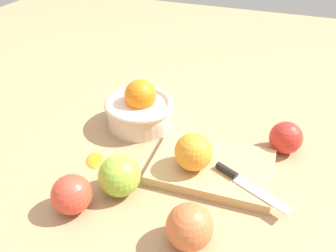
{
  "coord_description": "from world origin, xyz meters",
  "views": [
    {
      "loc": [
        0.18,
        -0.47,
        0.46
      ],
      "look_at": [
        -0.03,
        0.09,
        0.04
      ],
      "focal_mm": 35.44,
      "sensor_mm": 36.0,
      "label": 1
    }
  ],
  "objects_px": {
    "cutting_board": "(212,167)",
    "apple_front_left": "(119,176)",
    "knife": "(241,180)",
    "bowl": "(140,109)",
    "apple_back_right": "(286,138)",
    "orange_on_board": "(193,152)",
    "apple_front_right": "(189,227)",
    "apple_front_left_2": "(72,194)"
  },
  "relations": [
    {
      "from": "apple_front_right",
      "to": "orange_on_board",
      "type": "bearing_deg",
      "value": 105.46
    },
    {
      "from": "bowl",
      "to": "cutting_board",
      "type": "height_order",
      "value": "bowl"
    },
    {
      "from": "cutting_board",
      "to": "orange_on_board",
      "type": "relative_size",
      "value": 3.21
    },
    {
      "from": "apple_front_left_2",
      "to": "bowl",
      "type": "bearing_deg",
      "value": 90.47
    },
    {
      "from": "apple_front_left",
      "to": "knife",
      "type": "bearing_deg",
      "value": 21.49
    },
    {
      "from": "orange_on_board",
      "to": "apple_front_left_2",
      "type": "distance_m",
      "value": 0.23
    },
    {
      "from": "apple_front_left",
      "to": "apple_back_right",
      "type": "bearing_deg",
      "value": 40.51
    },
    {
      "from": "cutting_board",
      "to": "orange_on_board",
      "type": "height_order",
      "value": "orange_on_board"
    },
    {
      "from": "bowl",
      "to": "apple_front_right",
      "type": "bearing_deg",
      "value": -52.39
    },
    {
      "from": "knife",
      "to": "apple_front_right",
      "type": "xyz_separation_m",
      "value": [
        -0.05,
        -0.14,
        0.01
      ]
    },
    {
      "from": "cutting_board",
      "to": "bowl",
      "type": "bearing_deg",
      "value": 153.81
    },
    {
      "from": "cutting_board",
      "to": "apple_front_right",
      "type": "distance_m",
      "value": 0.18
    },
    {
      "from": "orange_on_board",
      "to": "knife",
      "type": "relative_size",
      "value": 0.5
    },
    {
      "from": "orange_on_board",
      "to": "knife",
      "type": "distance_m",
      "value": 0.1
    },
    {
      "from": "cutting_board",
      "to": "apple_front_left",
      "type": "bearing_deg",
      "value": -141.78
    },
    {
      "from": "bowl",
      "to": "orange_on_board",
      "type": "bearing_deg",
      "value": -36.17
    },
    {
      "from": "apple_back_right",
      "to": "apple_front_left",
      "type": "bearing_deg",
      "value": -139.49
    },
    {
      "from": "apple_back_right",
      "to": "orange_on_board",
      "type": "bearing_deg",
      "value": -138.52
    },
    {
      "from": "cutting_board",
      "to": "apple_front_left",
      "type": "distance_m",
      "value": 0.19
    },
    {
      "from": "bowl",
      "to": "apple_front_left_2",
      "type": "distance_m",
      "value": 0.28
    },
    {
      "from": "knife",
      "to": "bowl",
      "type": "bearing_deg",
      "value": 153.34
    },
    {
      "from": "knife",
      "to": "apple_front_left",
      "type": "relative_size",
      "value": 1.89
    },
    {
      "from": "apple_front_right",
      "to": "apple_back_right",
      "type": "relative_size",
      "value": 1.08
    },
    {
      "from": "knife",
      "to": "apple_back_right",
      "type": "distance_m",
      "value": 0.17
    },
    {
      "from": "apple_front_left",
      "to": "orange_on_board",
      "type": "bearing_deg",
      "value": 39.06
    },
    {
      "from": "bowl",
      "to": "apple_front_right",
      "type": "distance_m",
      "value": 0.35
    },
    {
      "from": "cutting_board",
      "to": "knife",
      "type": "xyz_separation_m",
      "value": [
        0.06,
        -0.03,
        0.02
      ]
    },
    {
      "from": "apple_back_right",
      "to": "apple_front_left_2",
      "type": "relative_size",
      "value": 0.99
    },
    {
      "from": "cutting_board",
      "to": "apple_front_left_2",
      "type": "xyz_separation_m",
      "value": [
        -0.2,
        -0.18,
        0.02
      ]
    },
    {
      "from": "cutting_board",
      "to": "apple_front_left",
      "type": "relative_size",
      "value": 3.04
    },
    {
      "from": "apple_front_right",
      "to": "apple_front_left_2",
      "type": "height_order",
      "value": "apple_front_right"
    },
    {
      "from": "bowl",
      "to": "knife",
      "type": "distance_m",
      "value": 0.3
    },
    {
      "from": "knife",
      "to": "apple_front_left_2",
      "type": "relative_size",
      "value": 2.1
    },
    {
      "from": "apple_front_right",
      "to": "apple_front_left_2",
      "type": "distance_m",
      "value": 0.21
    },
    {
      "from": "apple_front_right",
      "to": "apple_back_right",
      "type": "xyz_separation_m",
      "value": [
        0.12,
        0.3,
        -0.0
      ]
    },
    {
      "from": "orange_on_board",
      "to": "apple_front_right",
      "type": "relative_size",
      "value": 0.98
    },
    {
      "from": "bowl",
      "to": "cutting_board",
      "type": "xyz_separation_m",
      "value": [
        0.21,
        -0.1,
        -0.03
      ]
    },
    {
      "from": "knife",
      "to": "apple_back_right",
      "type": "relative_size",
      "value": 2.12
    },
    {
      "from": "orange_on_board",
      "to": "apple_front_left",
      "type": "height_order",
      "value": "orange_on_board"
    },
    {
      "from": "apple_front_left",
      "to": "apple_front_right",
      "type": "bearing_deg",
      "value": -21.6
    },
    {
      "from": "knife",
      "to": "apple_front_right",
      "type": "bearing_deg",
      "value": -110.74
    },
    {
      "from": "knife",
      "to": "apple_front_left",
      "type": "xyz_separation_m",
      "value": [
        -0.21,
        -0.08,
        0.01
      ]
    }
  ]
}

